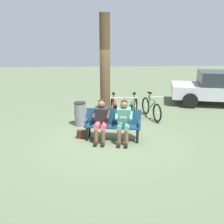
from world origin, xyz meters
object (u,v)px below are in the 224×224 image
Objects in this scene: bicycle_black at (133,109)px; bicycle_blue at (114,109)px; bicycle_green at (151,108)px; litter_bin at (80,114)px; parked_car at (222,87)px; bench at (113,122)px; handbag at (82,134)px; person_reading at (124,119)px; person_companion at (101,118)px; tree_trunk at (105,72)px.

bicycle_black and bicycle_blue have the same top height.
bicycle_green is 0.68m from bicycle_black.
bicycle_green is 1.03× the size of bicycle_black.
bicycle_blue is at bearing -72.33° from bicycle_black.
litter_bin is 0.18× the size of parked_car.
bench reaches higher than handbag.
person_reading is 2.19m from bicycle_black.
handbag is (0.56, -0.19, -0.54)m from person_companion.
tree_trunk is at bearing -71.80° from bench.
tree_trunk is 1.64m from litter_bin.
person_companion is at bearing -54.88° from bicycle_green.
person_reading is 1.97m from tree_trunk.
tree_trunk is 0.80× the size of parked_car.
bicycle_black is (-0.57, -2.10, -0.31)m from person_reading.
bicycle_black is at bearing -134.47° from handbag.
bicycle_blue is (1.37, 0.05, 0.00)m from bicycle_green.
handbag is (0.90, -0.09, -0.39)m from bench.
tree_trunk is at bearing -62.65° from person_reading.
bicycle_green reaches higher than bench.
person_companion is at bearing -0.05° from person_reading.
handbag is 2.52m from bicycle_black.
tree_trunk is 2.32m from bicycle_green.
person_reading is 0.73× the size of bicycle_green.
person_reading reaches higher than bicycle_green.
person_companion is (0.63, -0.12, -0.00)m from person_reading.
bench is 0.99m from handbag.
person_reading is 1.35m from handbag.
bicycle_black is at bearing -151.70° from tree_trunk.
litter_bin reaches higher than handbag.
handbag is 0.07× the size of parked_car.
tree_trunk reaches higher than person_reading.
person_companion is at bearing -18.40° from bicycle_blue.
tree_trunk is (0.47, -1.54, 1.14)m from person_reading.
bench is 1.00× the size of bicycle_green.
handbag is at bearing -25.90° from bicycle_black.
person_companion is 2.79m from bicycle_green.
bicycle_green is (-1.54, -1.94, -0.15)m from bench.
tree_trunk is 2.24× the size of bicycle_black.
person_companion is 0.73× the size of bicycle_green.
handbag is at bearing 45.47° from parked_car.
bicycle_black is (-1.03, -0.56, -1.44)m from tree_trunk.
bicycle_green is at bearing -122.09° from person_companion.
person_companion reaches higher than bicycle_black.
parked_car is (-5.98, -3.62, 0.65)m from handbag.
litter_bin is at bearing -37.21° from person_reading.
bicycle_blue is at bearing -93.68° from person_companion.
litter_bin is (0.69, -1.33, -0.26)m from person_companion.
person_reading is 0.71× the size of bicycle_blue.
person_reading is 1.49× the size of litter_bin.
parked_car is (-4.79, -3.93, 0.11)m from person_reading.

